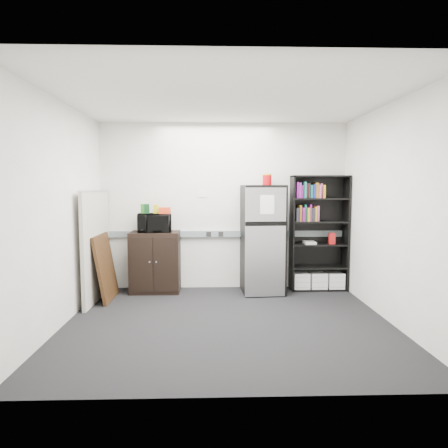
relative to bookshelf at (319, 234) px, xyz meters
name	(u,v)px	position (x,y,z in m)	size (l,w,h in m)	color
floor	(228,323)	(-1.53, -1.57, -0.91)	(4.00, 4.00, 0.00)	black
wall_back	(224,206)	(-1.53, 0.18, 0.44)	(4.00, 0.02, 2.70)	white
wall_right	(392,213)	(0.47, -1.57, 0.44)	(0.02, 3.50, 2.70)	white
wall_left	(60,214)	(-3.53, -1.57, 0.44)	(0.02, 3.50, 2.70)	white
ceiling	(228,99)	(-1.53, -1.57, 1.79)	(4.00, 3.50, 0.02)	white
electrical_raceway	(224,234)	(-1.53, 0.15, -0.01)	(3.92, 0.05, 0.10)	slate
wall_note	(202,194)	(-1.88, 0.18, 0.64)	(0.14, 0.00, 0.10)	white
bookshelf	(319,234)	(0.00, 0.00, 0.00)	(0.90, 0.34, 1.85)	black
cubicle_partition	(96,245)	(-3.43, -0.49, -0.10)	(0.06, 1.30, 1.62)	#ABA498
cabinet	(155,262)	(-2.63, -0.06, -0.43)	(0.77, 0.51, 0.96)	black
microwave	(155,223)	(-2.63, -0.08, 0.19)	(0.52, 0.35, 0.29)	black
snack_box_a	(143,209)	(-2.81, -0.05, 0.41)	(0.07, 0.05, 0.15)	#215B1A
snack_box_b	(147,209)	(-2.75, -0.05, 0.41)	(0.07, 0.05, 0.15)	#0C3517
snack_box_c	(156,209)	(-2.60, -0.05, 0.41)	(0.07, 0.05, 0.14)	#D3CB13
snack_bag	(165,211)	(-2.46, -0.10, 0.39)	(0.18, 0.10, 0.10)	red
refrigerator	(263,239)	(-0.93, -0.14, -0.06)	(0.67, 0.70, 1.70)	black
coffee_can	(267,179)	(-0.85, -0.02, 0.88)	(0.15, 0.15, 0.20)	#AD080D
framed_poster	(106,267)	(-3.30, -0.49, -0.42)	(0.20, 0.76, 0.97)	black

